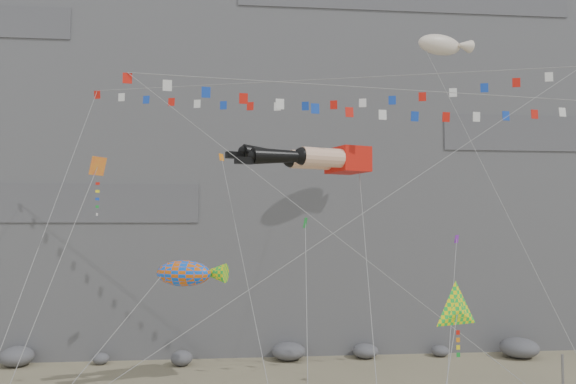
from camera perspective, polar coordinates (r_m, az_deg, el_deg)
The scene contains 12 objects.
cliff at distance 60.34m, azimuth -1.38°, elevation 10.72°, with size 80.00×28.00×50.00m, color slate.
talus_boulders at distance 44.66m, azimuth 0.06°, elevation -15.94°, with size 60.00×3.00×1.20m, color slate, non-canonical shape.
legs_kite at distance 32.05m, azimuth 2.63°, elevation 3.41°, with size 8.41×15.64×19.98m.
flag_banner_upper at distance 36.48m, azimuth 3.17°, elevation 11.31°, with size 31.26×16.12×27.96m.
flag_banner_lower at distance 32.24m, azimuth 11.19°, elevation 10.16°, with size 28.73×8.69×20.67m.
harlequin_kite at distance 29.58m, azimuth -18.78°, elevation 2.44°, with size 4.42×6.71×14.76m.
fish_windsock at distance 28.59m, azimuth -10.59°, elevation -8.14°, with size 9.21×7.05×12.08m.
delta_kite at distance 24.45m, azimuth 16.85°, elevation -11.48°, with size 4.08×4.25×8.68m.
blimp_windsock at distance 41.85m, azimuth 15.15°, elevation 14.18°, with size 6.01×13.84×26.28m.
small_kite_a at distance 35.96m, azimuth -6.67°, elevation 2.96°, with size 3.60×15.49×21.10m.
small_kite_b at distance 34.15m, azimuth 16.73°, elevation -4.95°, with size 6.37×12.56×16.27m.
small_kite_c at distance 29.24m, azimuth 1.77°, elevation -3.42°, with size 1.72×10.06×14.07m.
Camera 1 is at (-4.33, -26.37, 10.35)m, focal length 35.00 mm.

